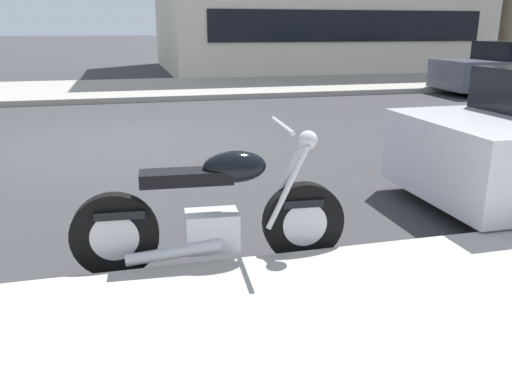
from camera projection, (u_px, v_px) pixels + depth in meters
The scene contains 4 objects.
ground_plane at pixel (123, 144), 8.31m from camera, with size 260.00×260.00×0.00m, color #333335.
sidewalk_far_curb at pixel (475, 80), 17.96m from camera, with size 120.00×5.00×0.14m, color gray.
parking_stall_stripe at pixel (126, 249), 4.36m from camera, with size 0.12×2.20×0.01m, color silver.
parked_motorcycle at pixel (215, 215), 3.92m from camera, with size 2.09×0.62×1.12m.
Camera 1 is at (0.07, -8.42, 1.79)m, focal length 36.18 mm.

